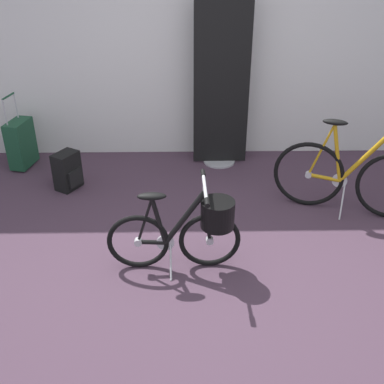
# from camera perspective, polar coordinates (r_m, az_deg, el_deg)

# --- Properties ---
(ground_plane) EXTENTS (7.45, 7.45, 0.00)m
(ground_plane) POSITION_cam_1_polar(r_m,az_deg,el_deg) (3.74, 1.59, -9.84)
(ground_plane) COLOR #473342
(back_wall) EXTENTS (7.45, 0.10, 3.05)m
(back_wall) POSITION_cam_1_polar(r_m,az_deg,el_deg) (5.30, 0.73, 20.37)
(back_wall) COLOR white
(back_wall) RESTS_ON ground_plane
(floor_banner_stand) EXTENTS (0.60, 0.36, 1.85)m
(floor_banner_stand) POSITION_cam_1_polar(r_m,az_deg,el_deg) (5.14, 3.62, 12.12)
(floor_banner_stand) COLOR #B7B7BC
(floor_banner_stand) RESTS_ON ground_plane
(folding_bike_foreground) EXTENTS (1.05, 0.53, 0.74)m
(folding_bike_foreground) POSITION_cam_1_polar(r_m,az_deg,el_deg) (3.59, -0.20, -4.40)
(folding_bike_foreground) COLOR black
(folding_bike_foreground) RESTS_ON ground_plane
(display_bike_left) EXTENTS (1.36, 0.61, 0.99)m
(display_bike_left) POSITION_cam_1_polar(r_m,az_deg,el_deg) (4.53, 20.51, 2.43)
(display_bike_left) COLOR black
(display_bike_left) RESTS_ON ground_plane
(rolling_suitcase) EXTENTS (0.25, 0.39, 0.83)m
(rolling_suitcase) POSITION_cam_1_polar(r_m,az_deg,el_deg) (5.57, -20.18, 5.63)
(rolling_suitcase) COLOR #19472D
(rolling_suitcase) RESTS_ON ground_plane
(backpack_on_floor) EXTENTS (0.29, 0.31, 0.40)m
(backpack_on_floor) POSITION_cam_1_polar(r_m,az_deg,el_deg) (4.97, -14.97, 2.49)
(backpack_on_floor) COLOR black
(backpack_on_floor) RESTS_ON ground_plane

